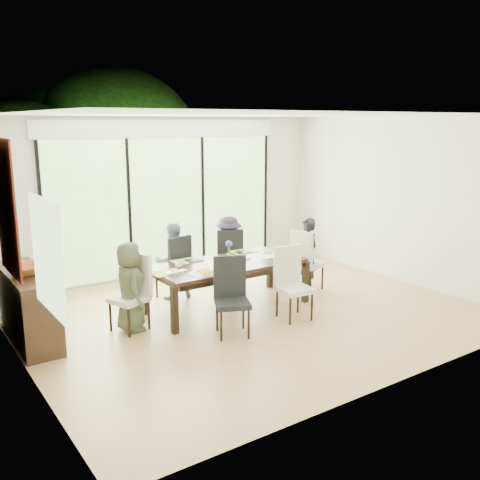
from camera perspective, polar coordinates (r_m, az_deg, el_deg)
floor at (r=7.53m, az=1.08°, el=-7.83°), size 6.00×5.00×0.01m
ceiling at (r=7.06m, az=1.18°, el=13.26°), size 6.00×5.00×0.01m
wall_back at (r=9.30m, az=-7.89°, el=4.61°), size 6.00×0.02×2.70m
wall_front at (r=5.37m, az=16.84°, el=-1.65°), size 6.00×0.02×2.70m
wall_left at (r=5.99m, az=-23.07°, el=-0.69°), size 0.02×5.00×2.70m
wall_right at (r=9.23m, az=16.59°, el=4.14°), size 0.02×5.00×2.70m
glass_doors at (r=9.29m, az=-7.75°, el=3.67°), size 4.20×0.02×2.30m
blinds_header at (r=9.17m, az=-7.97°, el=11.71°), size 4.40×0.06×0.28m
mullion_a at (r=8.57m, az=-20.38°, el=2.24°), size 0.05×0.04×2.30m
mullion_b at (r=9.00m, az=-11.72°, el=3.23°), size 0.05×0.04×2.30m
mullion_c at (r=9.61m, az=-3.99°, el=4.05°), size 0.05×0.04×2.30m
mullion_d at (r=10.38m, az=2.71°, el=4.70°), size 0.05×0.04×2.30m
side_window at (r=4.82m, az=-19.86°, el=-1.63°), size 0.02×0.90×1.00m
deck at (r=10.37m, az=-9.86°, el=-2.53°), size 6.00×1.80×0.10m
rail_top at (r=10.96m, az=-11.73°, el=1.42°), size 6.00×0.08×0.06m
foliage_left at (r=11.25m, az=-22.46°, el=5.60°), size 3.20×3.20×3.20m
foliage_mid at (r=12.42m, az=-13.16°, el=8.46°), size 4.00×4.00×4.00m
foliage_right at (r=12.53m, az=-3.96°, el=6.31°), size 2.80×2.80×2.80m
foliage_far at (r=12.78m, az=-18.49°, el=7.44°), size 3.60×3.60×3.60m
table_top at (r=7.55m, az=-1.29°, el=-2.60°), size 2.15×0.98×0.05m
table_apron at (r=7.57m, az=-1.29°, el=-3.19°), size 1.97×0.80×0.09m
table_leg_fl at (r=6.78m, az=-7.00°, el=-7.45°), size 0.08×0.08×0.62m
table_leg_fr at (r=7.94m, az=6.99°, el=-4.44°), size 0.08×0.08×0.62m
table_leg_bl at (r=7.52m, az=-10.04°, el=-5.54°), size 0.08×0.08×0.62m
table_leg_br at (r=8.58m, az=3.21°, el=-3.07°), size 0.08×0.08×0.62m
chair_left_end at (r=6.93m, az=-11.79°, el=-5.59°), size 0.52×0.52×0.98m
chair_right_end at (r=8.47m, az=7.25°, el=-2.08°), size 0.50×0.50×0.98m
chair_far_left at (r=8.09m, az=-7.26°, el=-2.79°), size 0.48×0.48×0.98m
chair_far_right at (r=8.57m, az=-1.30°, el=-1.81°), size 0.54×0.54×0.98m
chair_near_left at (r=6.64m, az=-0.81°, el=-6.13°), size 0.54×0.54×0.98m
chair_near_right at (r=7.21m, az=5.86°, el=-4.66°), size 0.46×0.46×0.98m
person_left_end at (r=6.91m, az=-11.67°, el=-4.90°), size 0.41×0.58×1.15m
person_right_end at (r=8.44m, az=7.17°, el=-1.54°), size 0.40×0.57×1.15m
person_far_left at (r=8.05m, az=-7.21°, el=-2.24°), size 0.56×0.38×1.15m
person_far_right at (r=8.53m, az=-1.23°, el=-1.29°), size 0.58×0.42×1.15m
placemat_left at (r=7.09m, az=-7.75°, el=-3.48°), size 0.39×0.29×0.01m
placemat_right at (r=8.08m, az=4.36°, el=-1.40°), size 0.39×0.29×0.01m
placemat_far_l at (r=7.65m, az=-5.76°, el=-2.22°), size 0.39×0.29×0.01m
placemat_far_r at (r=8.16m, az=0.41°, el=-1.22°), size 0.39×0.29×0.01m
placemat_paper at (r=7.02m, az=-3.73°, el=-3.55°), size 0.39×0.29×0.01m
tablet_far_l at (r=7.66m, az=-4.92°, el=-2.14°), size 0.23×0.16×0.01m
tablet_far_r at (r=8.09m, az=0.32°, el=-1.29°), size 0.21×0.15×0.01m
papers at (r=7.89m, az=3.17°, el=-1.73°), size 0.27×0.20×0.00m
platter_base at (r=7.01m, az=-3.73°, el=-3.45°), size 0.23×0.23×0.02m
platter_snacks at (r=7.01m, az=-3.73°, el=-3.32°), size 0.18×0.18×0.01m
vase at (r=7.60m, az=-1.18°, el=-1.88°), size 0.07×0.07×0.11m
hyacinth_stems at (r=7.57m, az=-1.19°, el=-1.09°), size 0.04×0.04×0.14m
hyacinth_blooms at (r=7.55m, az=-1.19°, el=-0.43°), size 0.10×0.10×0.10m
laptop at (r=7.04m, az=-6.66°, el=-3.48°), size 0.32×0.23×0.02m
cup_a at (r=7.32m, az=-6.54°, el=-2.61°), size 0.16×0.16×0.09m
cup_b at (r=7.53m, az=0.08°, el=-2.10°), size 0.13×0.13×0.08m
cup_c at (r=8.06m, az=3.09°, el=-1.13°), size 0.14×0.14×0.09m
book at (r=7.72m, az=0.06°, el=-2.00°), size 0.21×0.24×0.02m
sideboard at (r=7.01m, az=-21.70°, el=-6.56°), size 0.43×1.53×0.86m
bowl at (r=6.77m, az=-21.84°, el=-2.91°), size 0.46×0.46×0.11m
candlestick_base at (r=7.21m, az=-22.62°, el=-2.37°), size 0.10×0.10×0.04m
candlestick_shaft at (r=7.09m, az=-23.02°, el=2.35°), size 0.02×0.02×1.20m
candlestick_pan at (r=7.02m, az=-23.44°, el=7.12°), size 0.10×0.10×0.03m
candle at (r=7.01m, az=-23.48°, el=7.59°), size 0.03×0.03×0.10m
tapestry at (r=6.32m, az=-23.72°, el=3.14°), size 0.02×1.00×1.50m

